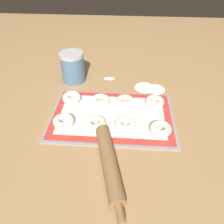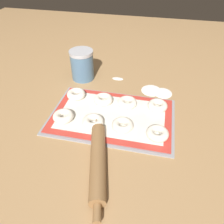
{
  "view_description": "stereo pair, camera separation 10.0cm",
  "coord_description": "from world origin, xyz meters",
  "views": [
    {
      "loc": [
        0.06,
        -0.68,
        0.6
      ],
      "look_at": [
        0.02,
        0.0,
        0.03
      ],
      "focal_mm": 35.0,
      "sensor_mm": 36.0,
      "label": 1
    },
    {
      "loc": [
        0.16,
        -0.67,
        0.6
      ],
      "look_at": [
        0.02,
        0.0,
        0.03
      ],
      "focal_mm": 35.0,
      "sensor_mm": 36.0,
      "label": 2
    }
  ],
  "objects": [
    {
      "name": "flour_patch_far",
      "position": [
        0.22,
        0.22,
        0.0
      ],
      "size": [
        0.09,
        0.09,
        0.0
      ],
      "color": "white",
      "rests_on": "ground_plane"
    },
    {
      "name": "bagel_front_far_right",
      "position": [
        0.2,
        -0.08,
        0.03
      ],
      "size": [
        0.08,
        0.08,
        0.03
      ],
      "color": "silver",
      "rests_on": "baking_mat"
    },
    {
      "name": "rolling_pin",
      "position": [
        0.02,
        -0.25,
        0.03
      ],
      "size": [
        0.12,
        0.39,
        0.05
      ],
      "color": "olive",
      "rests_on": "ground_plane"
    },
    {
      "name": "flour_patch_near",
      "position": [
        0.16,
        0.23,
        0.0
      ],
      "size": [
        0.1,
        0.1,
        0.0
      ],
      "color": "white",
      "rests_on": "ground_plane"
    },
    {
      "name": "bagel_front_mid_left",
      "position": [
        -0.04,
        -0.07,
        0.03
      ],
      "size": [
        0.08,
        0.08,
        0.03
      ],
      "color": "silver",
      "rests_on": "baking_mat"
    },
    {
      "name": "bagel_front_mid_right",
      "position": [
        0.07,
        -0.07,
        0.03
      ],
      "size": [
        0.08,
        0.08,
        0.03
      ],
      "color": "silver",
      "rests_on": "baking_mat"
    },
    {
      "name": "bagel_back_mid_left",
      "position": [
        -0.04,
        0.08,
        0.03
      ],
      "size": [
        0.08,
        0.08,
        0.03
      ],
      "color": "silver",
      "rests_on": "baking_mat"
    },
    {
      "name": "bagel_back_mid_right",
      "position": [
        0.07,
        0.08,
        0.03
      ],
      "size": [
        0.08,
        0.08,
        0.03
      ],
      "color": "silver",
      "rests_on": "baking_mat"
    },
    {
      "name": "flour_canister",
      "position": [
        -0.2,
        0.27,
        0.08
      ],
      "size": [
        0.12,
        0.12,
        0.15
      ],
      "color": "slate",
      "rests_on": "ground_plane"
    },
    {
      "name": "bagel_back_far_left",
      "position": [
        -0.17,
        0.09,
        0.03
      ],
      "size": [
        0.08,
        0.08,
        0.03
      ],
      "color": "silver",
      "rests_on": "baking_mat"
    },
    {
      "name": "bagel_front_far_left",
      "position": [
        -0.17,
        -0.07,
        0.03
      ],
      "size": [
        0.08,
        0.08,
        0.03
      ],
      "color": "silver",
      "rests_on": "baking_mat"
    },
    {
      "name": "flour_patch_side",
      "position": [
        -0.02,
        0.3,
        0.0
      ],
      "size": [
        0.06,
        0.03,
        0.0
      ],
      "color": "white",
      "rests_on": "ground_plane"
    },
    {
      "name": "baking_mat",
      "position": [
        0.02,
        0.0,
        0.01
      ],
      "size": [
        0.49,
        0.31,
        0.0
      ],
      "color": "red",
      "rests_on": "baking_tray"
    },
    {
      "name": "ground_plane",
      "position": [
        0.0,
        0.0,
        0.0
      ],
      "size": [
        2.8,
        2.8,
        0.0
      ],
      "primitive_type": "plane",
      "color": "#A87F51"
    },
    {
      "name": "bagel_back_far_right",
      "position": [
        0.19,
        0.08,
        0.03
      ],
      "size": [
        0.08,
        0.08,
        0.03
      ],
      "color": "silver",
      "rests_on": "baking_mat"
    },
    {
      "name": "baking_tray",
      "position": [
        0.02,
        0.0,
        0.0
      ],
      "size": [
        0.51,
        0.33,
        0.01
      ],
      "color": "#93969B",
      "rests_on": "ground_plane"
    }
  ]
}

